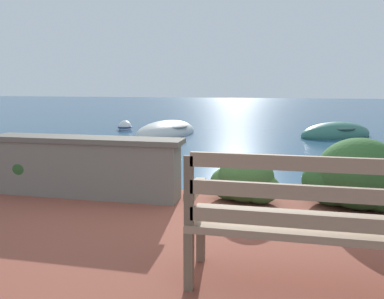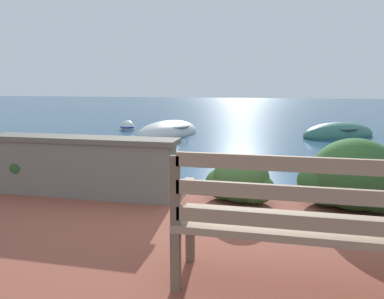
{
  "view_description": "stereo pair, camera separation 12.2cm",
  "coord_description": "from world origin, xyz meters",
  "views": [
    {
      "loc": [
        0.93,
        -4.52,
        1.55
      ],
      "look_at": [
        -0.69,
        3.14,
        0.19
      ],
      "focal_mm": 35.0,
      "sensor_mm": 36.0,
      "label": 1
    },
    {
      "loc": [
        1.05,
        -4.49,
        1.55
      ],
      "look_at": [
        -0.69,
        3.14,
        0.19
      ],
      "focal_mm": 35.0,
      "sensor_mm": 36.0,
      "label": 2
    }
  ],
  "objects": [
    {
      "name": "stone_wall",
      "position": [
        -1.22,
        -0.49,
        0.58
      ],
      "size": [
        2.37,
        0.38,
        0.72
      ],
      "color": "slate",
      "rests_on": "patio_terrace"
    },
    {
      "name": "rowboat_mid",
      "position": [
        2.87,
        7.33,
        0.07
      ],
      "size": [
        2.61,
        2.21,
        0.77
      ],
      "rotation": [
        0.0,
        0.0,
        0.57
      ],
      "color": "#336B5B",
      "rests_on": "ground_plane"
    },
    {
      "name": "hedge_clump_far_right",
      "position": [
        1.87,
        -0.3,
        0.56
      ],
      "size": [
        1.14,
        0.82,
        0.77
      ],
      "color": "#2D5628",
      "rests_on": "patio_terrace"
    },
    {
      "name": "hedge_clump_right",
      "position": [
        0.66,
        -0.31,
        0.46
      ],
      "size": [
        0.81,
        0.58,
        0.55
      ],
      "color": "#426B33",
      "rests_on": "patio_terrace"
    },
    {
      "name": "mooring_buoy",
      "position": [
        -4.06,
        7.73,
        0.08
      ],
      "size": [
        0.51,
        0.51,
        0.46
      ],
      "color": "white",
      "rests_on": "ground_plane"
    },
    {
      "name": "rowboat_nearest",
      "position": [
        -2.25,
        6.64,
        0.07
      ],
      "size": [
        2.03,
        2.95,
        0.78
      ],
      "rotation": [
        0.0,
        0.0,
        1.27
      ],
      "color": "silver",
      "rests_on": "ground_plane"
    },
    {
      "name": "hedge_clump_centre",
      "position": [
        -0.62,
        -0.28,
        0.48
      ],
      "size": [
        0.87,
        0.63,
        0.59
      ],
      "color": "#2D5628",
      "rests_on": "patio_terrace"
    },
    {
      "name": "hedge_clump_left",
      "position": [
        -2.04,
        -0.32,
        0.5
      ],
      "size": [
        0.96,
        0.69,
        0.65
      ],
      "color": "#2D5628",
      "rests_on": "patio_terrace"
    },
    {
      "name": "park_bench",
      "position": [
        1.22,
        -2.14,
        0.71
      ],
      "size": [
        1.64,
        0.48,
        0.93
      ],
      "rotation": [
        0.0,
        0.0,
        0.0
      ],
      "color": "brown",
      "rests_on": "patio_terrace"
    },
    {
      "name": "ground_plane",
      "position": [
        0.0,
        0.0,
        0.0
      ],
      "size": [
        80.0,
        80.0,
        0.0
      ],
      "color": "navy"
    }
  ]
}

